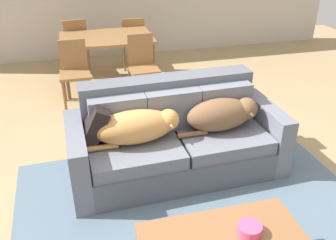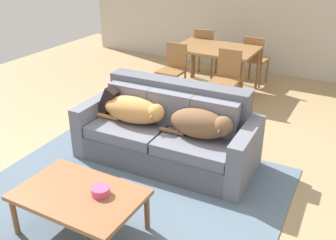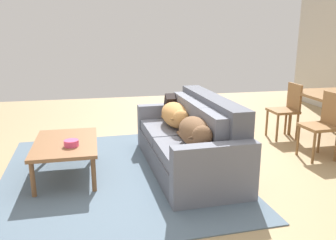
# 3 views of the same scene
# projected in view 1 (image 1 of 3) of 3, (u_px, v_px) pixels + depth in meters

# --- Properties ---
(ground_plane) EXTENTS (10.00, 10.00, 0.00)m
(ground_plane) POSITION_uv_depth(u_px,v_px,m) (189.00, 174.00, 3.74)
(ground_plane) COLOR tan
(area_rug) EXTENTS (3.15, 2.81, 0.01)m
(area_rug) POSITION_uv_depth(u_px,v_px,m) (203.00, 228.00, 3.08)
(area_rug) COLOR slate
(area_rug) RESTS_ON ground
(couch) EXTENTS (2.10, 0.96, 0.90)m
(couch) POSITION_uv_depth(u_px,v_px,m) (175.00, 138.00, 3.69)
(couch) COLOR #565963
(couch) RESTS_ON ground
(dog_on_left_cushion) EXTENTS (0.93, 0.37, 0.31)m
(dog_on_left_cushion) POSITION_uv_depth(u_px,v_px,m) (137.00, 126.00, 3.40)
(dog_on_left_cushion) COLOR tan
(dog_on_left_cushion) RESTS_ON couch
(dog_on_right_cushion) EXTENTS (0.83, 0.35, 0.32)m
(dog_on_right_cushion) POSITION_uv_depth(u_px,v_px,m) (223.00, 114.00, 3.60)
(dog_on_right_cushion) COLOR brown
(dog_on_right_cushion) RESTS_ON couch
(throw_pillow_by_left_arm) EXTENTS (0.30, 0.40, 0.42)m
(throw_pillow_by_left_arm) POSITION_uv_depth(u_px,v_px,m) (93.00, 123.00, 3.41)
(throw_pillow_by_left_arm) COLOR black
(throw_pillow_by_left_arm) RESTS_ON couch
(bowl_on_coffee_table) EXTENTS (0.16, 0.16, 0.07)m
(bowl_on_coffee_table) POSITION_uv_depth(u_px,v_px,m) (249.00, 229.00, 2.44)
(bowl_on_coffee_table) COLOR #EA4C7F
(bowl_on_coffee_table) RESTS_ON coffee_table
(dining_table) EXTENTS (1.34, 0.92, 0.76)m
(dining_table) POSITION_uv_depth(u_px,v_px,m) (107.00, 41.00, 5.47)
(dining_table) COLOR olive
(dining_table) RESTS_ON ground
(dining_chair_near_left) EXTENTS (0.40, 0.40, 0.87)m
(dining_chair_near_left) POSITION_uv_depth(u_px,v_px,m) (75.00, 69.00, 4.98)
(dining_chair_near_left) COLOR olive
(dining_chair_near_left) RESTS_ON ground
(dining_chair_near_right) EXTENTS (0.42, 0.42, 0.89)m
(dining_chair_near_right) POSITION_uv_depth(u_px,v_px,m) (142.00, 64.00, 5.17)
(dining_chair_near_right) COLOR olive
(dining_chair_near_right) RESTS_ON ground
(dining_chair_far_left) EXTENTS (0.45, 0.45, 0.91)m
(dining_chair_far_left) POSITION_uv_depth(u_px,v_px,m) (76.00, 44.00, 5.97)
(dining_chair_far_left) COLOR olive
(dining_chair_far_left) RESTS_ON ground
(dining_chair_far_right) EXTENTS (0.43, 0.43, 0.88)m
(dining_chair_far_right) POSITION_uv_depth(u_px,v_px,m) (133.00, 40.00, 6.20)
(dining_chair_far_right) COLOR olive
(dining_chair_far_right) RESTS_ON ground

